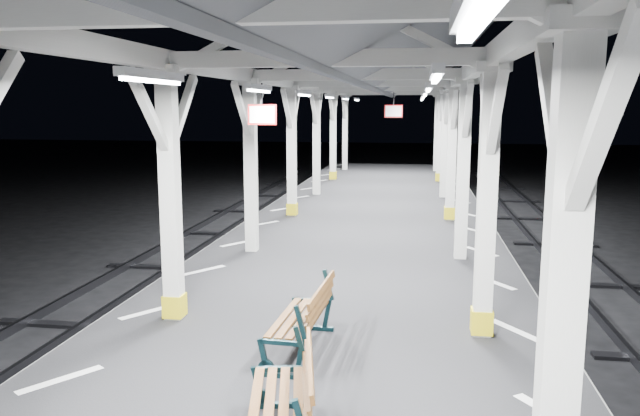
# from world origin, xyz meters

# --- Properties ---
(hazard_stripes_left) EXTENTS (1.00, 48.00, 0.01)m
(hazard_stripes_left) POSITION_xyz_m (-2.45, 0.00, 1.00)
(hazard_stripes_left) COLOR silver
(hazard_stripes_left) RESTS_ON platform
(hazard_stripes_right) EXTENTS (1.00, 48.00, 0.01)m
(hazard_stripes_right) POSITION_xyz_m (2.45, 0.00, 1.00)
(hazard_stripes_right) COLOR silver
(hazard_stripes_right) RESTS_ON platform
(canopy) EXTENTS (5.40, 49.00, 4.65)m
(canopy) POSITION_xyz_m (0.00, -0.02, 4.56)
(canopy) COLOR silver
(canopy) RESTS_ON platform
(bench_near) EXTENTS (0.83, 1.58, 0.82)m
(bench_near) POSITION_xyz_m (0.16, -0.94, 1.43)
(bench_near) COLOR black
(bench_near) RESTS_ON platform
(bench_mid) EXTENTS (0.64, 1.53, 0.81)m
(bench_mid) POSITION_xyz_m (-0.05, 1.12, 1.43)
(bench_mid) COLOR black
(bench_mid) RESTS_ON platform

